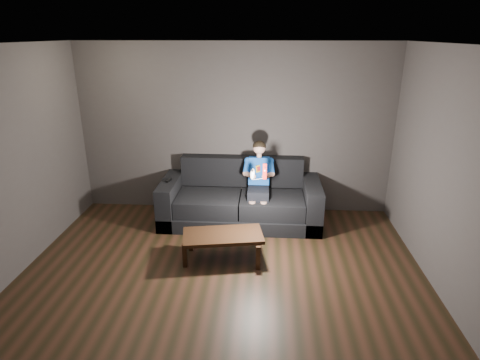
{
  "coord_description": "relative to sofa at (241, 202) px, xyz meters",
  "views": [
    {
      "loc": [
        0.51,
        -3.75,
        2.8
      ],
      "look_at": [
        0.15,
        1.55,
        0.85
      ],
      "focal_mm": 30.0,
      "sensor_mm": 36.0,
      "label": 1
    }
  ],
  "objects": [
    {
      "name": "floor",
      "position": [
        -0.13,
        -2.01,
        -0.31
      ],
      "size": [
        5.0,
        5.0,
        0.0
      ],
      "primitive_type": "plane",
      "color": "black",
      "rests_on": "ground"
    },
    {
      "name": "child",
      "position": [
        0.28,
        -0.07,
        0.47
      ],
      "size": [
        0.47,
        0.58,
        1.16
      ],
      "color": "black",
      "rests_on": "sofa"
    },
    {
      "name": "sofa",
      "position": [
        0.0,
        0.0,
        0.0
      ],
      "size": [
        2.44,
        1.06,
        0.94
      ],
      "color": "black",
      "rests_on": "floor"
    },
    {
      "name": "right_wall",
      "position": [
        2.37,
        -2.01,
        1.04
      ],
      "size": [
        0.04,
        5.0,
        2.7
      ],
      "primitive_type": "cube",
      "color": "#403938",
      "rests_on": "ground"
    },
    {
      "name": "wii_remote_red",
      "position": [
        0.37,
        -0.52,
        0.7
      ],
      "size": [
        0.06,
        0.08,
        0.22
      ],
      "color": "red",
      "rests_on": "child"
    },
    {
      "name": "wii_remote_black",
      "position": [
        -1.1,
        -0.09,
        0.37
      ],
      "size": [
        0.06,
        0.15,
        0.03
      ],
      "color": "black",
      "rests_on": "sofa"
    },
    {
      "name": "nunchuk_white",
      "position": [
        0.2,
        -0.51,
        0.65
      ],
      "size": [
        0.09,
        0.11,
        0.17
      ],
      "color": "white",
      "rests_on": "child"
    },
    {
      "name": "back_wall",
      "position": [
        -0.13,
        0.49,
        1.04
      ],
      "size": [
        5.0,
        0.04,
        2.7
      ],
      "primitive_type": "cube",
      "color": "#403938",
      "rests_on": "ground"
    },
    {
      "name": "ceiling",
      "position": [
        -0.13,
        -2.01,
        2.39
      ],
      "size": [
        5.0,
        5.0,
        0.02
      ],
      "primitive_type": "cube",
      "color": "silver",
      "rests_on": "back_wall"
    },
    {
      "name": "coffee_table",
      "position": [
        -0.15,
        -1.19,
        0.01
      ],
      "size": [
        1.09,
        0.68,
        0.37
      ],
      "color": "black",
      "rests_on": "floor"
    }
  ]
}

